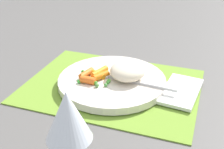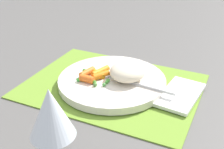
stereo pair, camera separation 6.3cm
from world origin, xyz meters
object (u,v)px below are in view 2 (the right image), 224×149
(rice_mound, at_px, (128,71))
(carrot_portion, at_px, (95,74))
(fork, at_px, (124,80))
(wine_glass, at_px, (51,116))
(plate, at_px, (112,81))
(napkin, at_px, (180,94))

(rice_mound, relative_size, carrot_portion, 1.06)
(fork, height_order, wine_glass, wine_glass)
(carrot_portion, distance_m, fork, 0.07)
(fork, bearing_deg, plate, -4.83)
(carrot_portion, height_order, fork, carrot_portion)
(fork, relative_size, napkin, 1.46)
(rice_mound, height_order, carrot_portion, rice_mound)
(wine_glass, bearing_deg, plate, -84.27)
(plate, distance_m, rice_mound, 0.05)
(carrot_portion, bearing_deg, fork, -172.16)
(plate, relative_size, carrot_portion, 3.00)
(plate, height_order, rice_mound, rice_mound)
(carrot_portion, bearing_deg, napkin, -171.53)
(carrot_portion, distance_m, wine_glass, 0.29)
(carrot_portion, xyz_separation_m, wine_glass, (-0.07, 0.27, 0.07))
(rice_mound, relative_size, wine_glass, 0.62)
(plate, height_order, fork, fork)
(plate, distance_m, napkin, 0.17)
(plate, xyz_separation_m, wine_glass, (-0.03, 0.28, 0.09))
(carrot_portion, relative_size, wine_glass, 0.58)
(rice_mound, bearing_deg, carrot_portion, 17.93)
(fork, xyz_separation_m, napkin, (-0.13, -0.02, -0.02))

